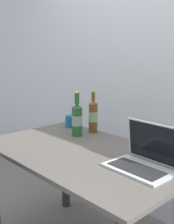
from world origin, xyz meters
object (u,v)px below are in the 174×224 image
at_px(beer_bottle_green, 77,119).
at_px(coffee_mug, 71,121).
at_px(laptop, 145,158).
at_px(beer_bottle_brown, 93,116).

distance_m(beer_bottle_green, coffee_mug, 0.27).
distance_m(laptop, beer_bottle_green, 0.70).
distance_m(beer_bottle_green, beer_bottle_brown, 0.15).
bearing_deg(coffee_mug, laptop, -15.49).
relative_size(laptop, beer_bottle_green, 1.09).
xyz_separation_m(laptop, beer_bottle_brown, (-0.68, 0.28, 0.07)).
bearing_deg(beer_bottle_brown, coffee_mug, -172.78).
bearing_deg(laptop, beer_bottle_green, 169.54).
relative_size(laptop, coffee_mug, 2.99).
xyz_separation_m(beer_bottle_green, beer_bottle_brown, (0.01, 0.15, 0.00)).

